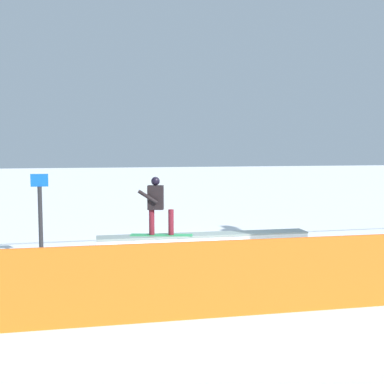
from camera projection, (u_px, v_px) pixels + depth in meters
name	position (u px, v px, depth m)	size (l,w,h in m)	color
ground_plane	(204.00, 253.00, 12.43)	(120.00, 120.00, 0.00)	white
grind_box	(204.00, 245.00, 12.41)	(5.58, 0.77, 0.53)	white
snowboarder	(157.00, 204.00, 12.09)	(1.62, 0.70, 1.50)	#2A9854
safety_fence	(276.00, 276.00, 7.85)	(9.49, 0.06, 1.26)	orange
trail_marker	(40.00, 216.00, 11.25)	(0.40, 0.10, 2.15)	#262628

